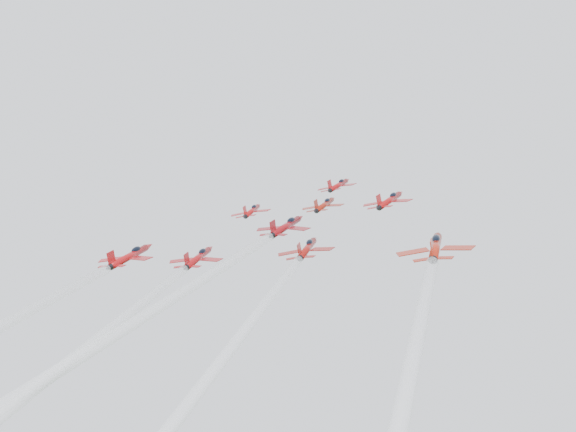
% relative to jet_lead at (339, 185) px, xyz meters
% --- Properties ---
extents(jet_lead, '(9.26, 12.24, 6.51)m').
position_rel_jet_lead_xyz_m(jet_lead, '(0.00, 0.00, 0.00)').
color(jet_lead, '#9F0F11').
extents(jet_row2_left, '(8.61, 11.38, 6.05)m').
position_rel_jet_lead_xyz_m(jet_row2_left, '(-12.64, -17.43, -8.20)').
color(jet_row2_left, '#AC1011').
extents(jet_row2_center, '(8.69, 11.48, 6.11)m').
position_rel_jet_lead_xyz_m(jet_row2_center, '(3.30, -17.98, -8.46)').
color(jet_row2_center, maroon).
extents(jet_row2_right, '(9.77, 12.92, 6.87)m').
position_rel_jet_lead_xyz_m(jet_row2_right, '(16.62, -19.18, -9.02)').
color(jet_row2_right, '#A70F10').
extents(jet_center, '(10.24, 100.95, 48.44)m').
position_rel_jet_lead_xyz_m(jet_center, '(1.23, -76.80, -36.20)').
color(jet_center, maroon).
extents(jet_rear_left, '(9.05, 89.15, 42.78)m').
position_rel_jet_lead_xyz_m(jet_rear_left, '(-7.50, -86.73, -40.87)').
color(jet_rear_left, '#A20F12').
extents(jet_rear_right, '(8.93, 88.03, 42.24)m').
position_rel_jet_lead_xyz_m(jet_rear_right, '(10.91, -85.29, -40.19)').
color(jet_rear_right, maroon).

